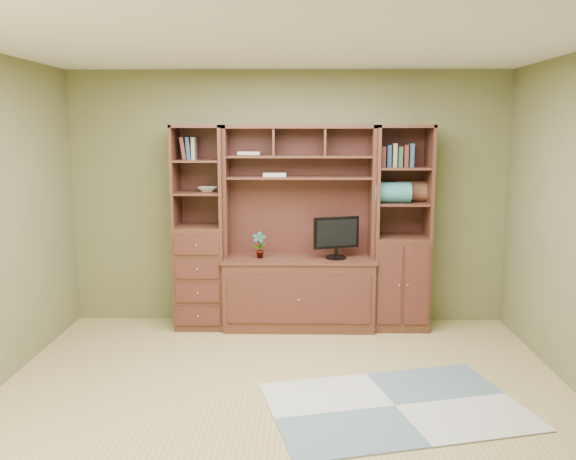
{
  "coord_description": "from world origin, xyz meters",
  "views": [
    {
      "loc": [
        0.12,
        -4.27,
        2.01
      ],
      "look_at": [
        0.01,
        1.2,
        1.1
      ],
      "focal_mm": 38.0,
      "sensor_mm": 36.0,
      "label": 1
    }
  ],
  "objects_px": {
    "center_hutch": "(299,229)",
    "left_tower": "(200,228)",
    "right_tower": "(401,228)",
    "monitor": "(336,230)"
  },
  "relations": [
    {
      "from": "left_tower",
      "to": "right_tower",
      "type": "height_order",
      "value": "same"
    },
    {
      "from": "monitor",
      "to": "center_hutch",
      "type": "bearing_deg",
      "value": 156.67
    },
    {
      "from": "center_hutch",
      "to": "monitor",
      "type": "height_order",
      "value": "center_hutch"
    },
    {
      "from": "center_hutch",
      "to": "monitor",
      "type": "bearing_deg",
      "value": -5.39
    },
    {
      "from": "center_hutch",
      "to": "right_tower",
      "type": "height_order",
      "value": "same"
    },
    {
      "from": "right_tower",
      "to": "center_hutch",
      "type": "bearing_deg",
      "value": -177.77
    },
    {
      "from": "center_hutch",
      "to": "right_tower",
      "type": "xyz_separation_m",
      "value": [
        1.02,
        0.04,
        0.0
      ]
    },
    {
      "from": "right_tower",
      "to": "monitor",
      "type": "height_order",
      "value": "right_tower"
    },
    {
      "from": "left_tower",
      "to": "monitor",
      "type": "distance_m",
      "value": 1.37
    },
    {
      "from": "center_hutch",
      "to": "left_tower",
      "type": "distance_m",
      "value": 1.0
    }
  ]
}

